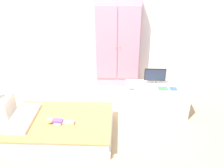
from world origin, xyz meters
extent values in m
cube|color=tan|center=(0.00, 0.00, -0.01)|extent=(10.00, 10.00, 0.02)
cube|color=silver|center=(0.00, 1.57, 1.35)|extent=(6.40, 0.05, 2.70)
cube|color=white|center=(-0.46, -0.18, 0.05)|extent=(1.46, 0.98, 0.11)
cube|color=silver|center=(-0.46, -0.18, 0.17)|extent=(1.42, 0.94, 0.13)
cube|color=#EA934C|center=(-0.46, -0.18, 0.24)|extent=(1.45, 0.97, 0.02)
cube|color=silver|center=(-0.99, -0.18, 0.27)|extent=(0.31, 0.71, 0.05)
cube|color=#6B4CB2|center=(-0.47, -0.26, 0.28)|extent=(0.13, 0.09, 0.06)
cube|color=#DBB293|center=(-0.32, -0.25, 0.27)|extent=(0.16, 0.04, 0.04)
cube|color=#DBB293|center=(-0.32, -0.29, 0.27)|extent=(0.16, 0.04, 0.04)
cube|color=#DBB293|center=(-0.47, -0.21, 0.26)|extent=(0.10, 0.03, 0.03)
cube|color=#DBB293|center=(-0.47, -0.32, 0.26)|extent=(0.10, 0.03, 0.03)
sphere|color=#DBB293|center=(-0.57, -0.26, 0.29)|extent=(0.09, 0.09, 0.09)
sphere|color=#E0C67F|center=(-0.58, -0.26, 0.30)|extent=(0.10, 0.10, 0.10)
cube|color=silver|center=(-1.47, 0.10, 0.21)|extent=(0.36, 0.36, 0.42)
cube|color=#E599BC|center=(0.33, 1.42, 0.84)|extent=(0.83, 0.23, 1.68)
cube|color=#C986A6|center=(0.12, 1.29, 0.88)|extent=(0.39, 0.02, 1.38)
cube|color=#C986A6|center=(0.53, 1.29, 0.88)|extent=(0.39, 0.02, 1.38)
sphere|color=gold|center=(0.29, 1.27, 0.84)|extent=(0.02, 0.02, 0.02)
sphere|color=gold|center=(0.37, 1.27, 0.84)|extent=(0.02, 0.02, 0.02)
cube|color=white|center=(0.97, 0.42, 0.25)|extent=(0.99, 0.43, 0.50)
cylinder|color=#99999E|center=(0.93, 0.50, 0.51)|extent=(0.10, 0.10, 0.01)
cylinder|color=#99999E|center=(0.93, 0.50, 0.54)|extent=(0.02, 0.02, 0.05)
cube|color=black|center=(0.93, 0.50, 0.66)|extent=(0.34, 0.02, 0.20)
cube|color=#28334C|center=(0.93, 0.48, 0.66)|extent=(0.32, 0.01, 0.18)
cube|color=#8E6642|center=(0.56, 0.30, 0.51)|extent=(0.10, 0.01, 0.01)
cube|color=#8E6642|center=(0.56, 0.27, 0.51)|extent=(0.10, 0.01, 0.01)
cube|color=white|center=(0.56, 0.28, 0.55)|extent=(0.06, 0.03, 0.04)
cylinder|color=white|center=(0.58, 0.29, 0.52)|extent=(0.01, 0.01, 0.02)
cylinder|color=white|center=(0.58, 0.27, 0.52)|extent=(0.01, 0.01, 0.02)
cylinder|color=white|center=(0.53, 0.29, 0.52)|extent=(0.01, 0.01, 0.02)
cylinder|color=white|center=(0.53, 0.27, 0.52)|extent=(0.01, 0.01, 0.02)
cylinder|color=white|center=(0.58, 0.28, 0.58)|extent=(0.02, 0.02, 0.02)
sphere|color=white|center=(0.58, 0.28, 0.60)|extent=(0.03, 0.03, 0.03)
cube|color=#429E51|center=(1.05, 0.32, 0.51)|extent=(0.15, 0.11, 0.02)
cube|color=blue|center=(1.21, 0.32, 0.51)|extent=(0.11, 0.10, 0.01)
camera|label=1|loc=(0.37, -2.87, 2.26)|focal=37.68mm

